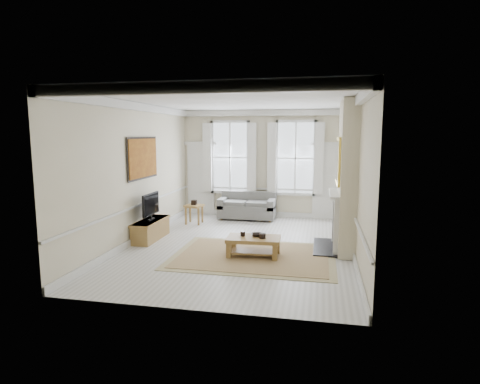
% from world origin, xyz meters
% --- Properties ---
extents(floor, '(7.20, 7.20, 0.00)m').
position_xyz_m(floor, '(0.00, 0.00, 0.00)').
color(floor, '#B7B5AD').
rests_on(floor, ground).
extents(ceiling, '(7.20, 7.20, 0.00)m').
position_xyz_m(ceiling, '(0.00, 0.00, 3.40)').
color(ceiling, white).
rests_on(ceiling, back_wall).
extents(back_wall, '(5.20, 0.00, 5.20)m').
position_xyz_m(back_wall, '(0.00, 3.60, 1.70)').
color(back_wall, beige).
rests_on(back_wall, floor).
extents(left_wall, '(0.00, 7.20, 7.20)m').
position_xyz_m(left_wall, '(-2.60, 0.00, 1.70)').
color(left_wall, beige).
rests_on(left_wall, floor).
extents(right_wall, '(0.00, 7.20, 7.20)m').
position_xyz_m(right_wall, '(2.60, 0.00, 1.70)').
color(right_wall, beige).
rests_on(right_wall, floor).
extents(window_left, '(1.26, 0.20, 2.20)m').
position_xyz_m(window_left, '(-1.05, 3.55, 1.90)').
color(window_left, '#B2BCC6').
rests_on(window_left, back_wall).
extents(window_right, '(1.26, 0.20, 2.20)m').
position_xyz_m(window_right, '(1.05, 3.55, 1.90)').
color(window_right, '#B2BCC6').
rests_on(window_right, back_wall).
extents(door_left, '(0.90, 0.08, 2.30)m').
position_xyz_m(door_left, '(-2.05, 3.56, 1.15)').
color(door_left, silver).
rests_on(door_left, floor).
extents(door_right, '(0.90, 0.08, 2.30)m').
position_xyz_m(door_right, '(2.05, 3.56, 1.15)').
color(door_right, silver).
rests_on(door_right, floor).
extents(painting, '(0.05, 1.66, 1.06)m').
position_xyz_m(painting, '(-2.56, 0.30, 2.05)').
color(painting, '#A2641B').
rests_on(painting, left_wall).
extents(chimney_breast, '(0.35, 1.70, 3.38)m').
position_xyz_m(chimney_breast, '(2.43, 0.20, 1.70)').
color(chimney_breast, beige).
rests_on(chimney_breast, floor).
extents(hearth, '(0.55, 1.50, 0.05)m').
position_xyz_m(hearth, '(2.00, 0.20, 0.03)').
color(hearth, black).
rests_on(hearth, floor).
extents(fireplace, '(0.21, 1.45, 1.33)m').
position_xyz_m(fireplace, '(2.20, 0.20, 0.73)').
color(fireplace, silver).
rests_on(fireplace, floor).
extents(mirror, '(0.06, 1.26, 1.06)m').
position_xyz_m(mirror, '(2.21, 0.20, 2.05)').
color(mirror, gold).
rests_on(mirror, chimney_breast).
extents(sofa, '(1.75, 0.85, 0.84)m').
position_xyz_m(sofa, '(-0.40, 3.11, 0.35)').
color(sofa, '#575755').
rests_on(sofa, floor).
extents(side_table, '(0.56, 0.56, 0.57)m').
position_xyz_m(side_table, '(-1.82, 2.09, 0.46)').
color(side_table, olive).
rests_on(side_table, floor).
extents(rug, '(3.50, 2.60, 0.02)m').
position_xyz_m(rug, '(0.45, -0.76, 0.01)').
color(rug, '#98744E').
rests_on(rug, floor).
extents(coffee_table, '(1.18, 0.73, 0.43)m').
position_xyz_m(coffee_table, '(0.45, -0.76, 0.35)').
color(coffee_table, olive).
rests_on(coffee_table, rug).
extents(ceramic_pot_a, '(0.11, 0.11, 0.11)m').
position_xyz_m(ceramic_pot_a, '(0.20, -0.71, 0.48)').
color(ceramic_pot_a, black).
rests_on(ceramic_pot_a, coffee_table).
extents(ceramic_pot_b, '(0.14, 0.14, 0.10)m').
position_xyz_m(ceramic_pot_b, '(0.65, -0.81, 0.48)').
color(ceramic_pot_b, black).
rests_on(ceramic_pot_b, coffee_table).
extents(bowl, '(0.30, 0.30, 0.06)m').
position_xyz_m(bowl, '(0.50, -0.66, 0.46)').
color(bowl, black).
rests_on(bowl, coffee_table).
extents(tv_stand, '(0.45, 1.41, 0.50)m').
position_xyz_m(tv_stand, '(-2.34, 0.15, 0.25)').
color(tv_stand, olive).
rests_on(tv_stand, floor).
extents(tv, '(0.08, 0.90, 0.68)m').
position_xyz_m(tv, '(-2.32, 0.15, 0.90)').
color(tv, black).
rests_on(tv, tv_stand).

